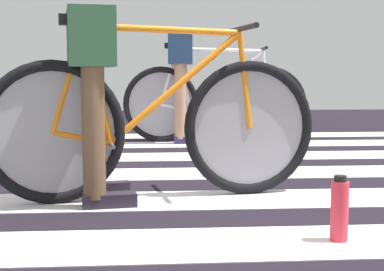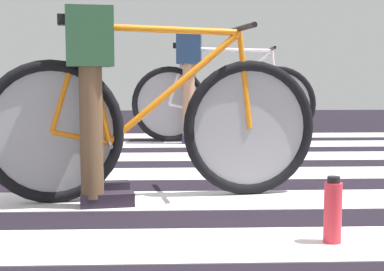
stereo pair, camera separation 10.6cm
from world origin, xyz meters
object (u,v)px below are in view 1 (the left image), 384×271
bicycle_2_of_2 (214,102)px  cyclist_2_of_2 (181,73)px  cyclist_1_of_2 (92,79)px  water_bottle (339,210)px  bicycle_1_of_2 (154,125)px

bicycle_2_of_2 → cyclist_2_of_2: size_ratio=1.71×
bicycle_2_of_2 → cyclist_2_of_2: cyclist_2_of_2 is taller
cyclist_1_of_2 → cyclist_2_of_2: bearing=67.9°
cyclist_2_of_2 → water_bottle: (0.43, -3.26, -0.53)m
cyclist_2_of_2 → water_bottle: bearing=-77.8°
bicycle_1_of_2 → bicycle_2_of_2: bearing=67.4°
bicycle_2_of_2 → water_bottle: bicycle_2_of_2 is taller
bicycle_2_of_2 → water_bottle: size_ratio=6.69×
bicycle_1_of_2 → cyclist_2_of_2: bearing=74.6°
cyclist_1_of_2 → bicycle_2_of_2: bearing=61.2°
bicycle_1_of_2 → cyclist_2_of_2: (0.27, 2.46, 0.27)m
bicycle_1_of_2 → water_bottle: bicycle_1_of_2 is taller
cyclist_2_of_2 → water_bottle: size_ratio=3.92×
cyclist_1_of_2 → water_bottle: (1.01, -0.76, -0.50)m
bicycle_1_of_2 → cyclist_2_of_2: size_ratio=1.69×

